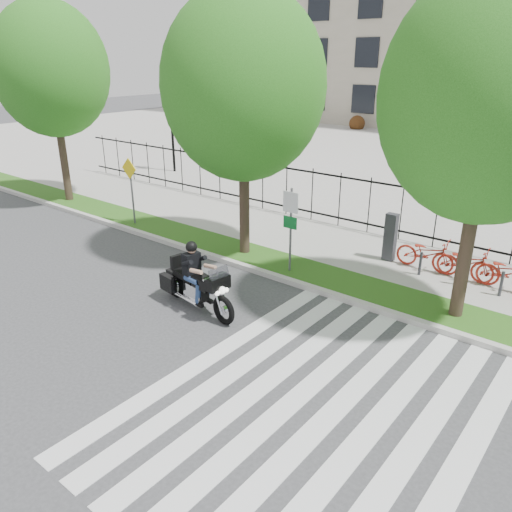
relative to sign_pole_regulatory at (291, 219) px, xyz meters
The scene contains 14 objects.
ground 5.00m from the sign_pole_regulatory, 102.48° to the right, with size 120.00×120.00×0.00m, color #39393C.
curb 2.01m from the sign_pole_regulatory, 154.70° to the right, with size 60.00×0.20×0.15m, color #B6B3AB.
grass_verge 1.98m from the sign_pole_regulatory, 159.88° to the left, with size 60.00×1.50×0.15m, color #1F4E13.
sidewalk 3.47m from the sign_pole_regulatory, 109.44° to the left, with size 60.00×3.50×0.15m, color #9C9992.
plaza 20.52m from the sign_pole_regulatory, 92.84° to the left, with size 80.00×34.00×0.10m, color #9C9992.
crosswalk_stripes 6.21m from the sign_pole_regulatory, 50.22° to the right, with size 5.70×8.00×0.01m, color silver, non-canonical shape.
iron_fence 4.77m from the sign_pole_regulatory, 102.37° to the left, with size 30.00×0.06×2.00m, color black, non-canonical shape.
lamp_post_left 15.05m from the sign_pole_regulatory, 150.30° to the left, with size 1.06×0.70×4.25m.
street_tree_0 12.76m from the sign_pole_regulatory, behind, with size 4.65×4.65×8.08m.
street_tree_1 4.09m from the sign_pole_regulatory, 169.64° to the left, with size 4.79×4.79×7.88m.
street_tree_2 5.94m from the sign_pole_regulatory, ahead, with size 4.72×4.72×7.85m.
sign_pole_regulatory is the anchor object (origin of this frame).
sign_pole_warning 7.19m from the sign_pole_regulatory, behind, with size 0.78×0.09×2.49m.
motorcycle_rider 3.42m from the sign_pole_regulatory, 100.92° to the right, with size 2.82×1.01×2.18m.
Camera 1 is at (8.73, -6.64, 6.09)m, focal length 35.00 mm.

